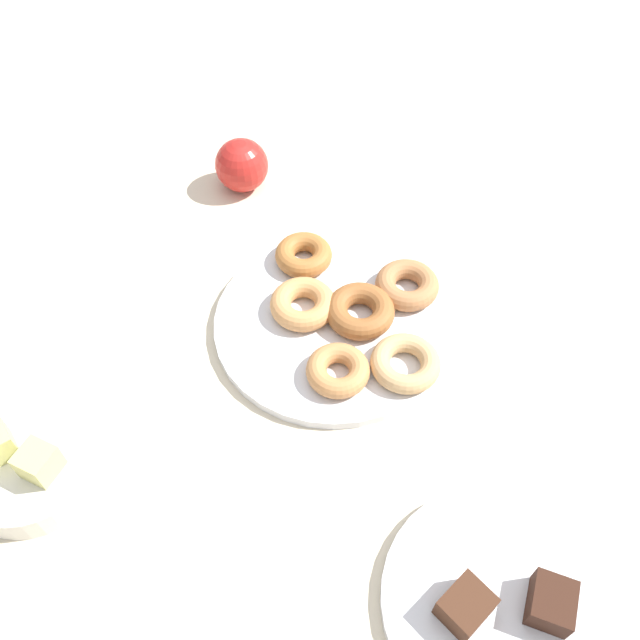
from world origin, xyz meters
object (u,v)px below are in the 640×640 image
(cake_plate, at_px, (503,604))
(brownie_near, at_px, (551,603))
(donut_4, at_px, (360,311))
(melon_chunk_left, at_px, (39,462))
(donut_2, at_px, (303,304))
(donut_5, at_px, (405,363))
(fruit_bowl, at_px, (32,464))
(apple, at_px, (242,165))
(brownie_far, at_px, (466,606))
(donut_0, at_px, (338,370))
(donut_3, at_px, (407,285))
(donut_1, at_px, (304,255))
(donut_plate, at_px, (333,322))

(cake_plate, distance_m, brownie_near, 0.05)
(donut_4, xyz_separation_m, melon_chunk_left, (0.16, 0.38, 0.03))
(donut_2, distance_m, donut_5, 0.16)
(donut_2, xyz_separation_m, fruit_bowl, (0.12, 0.35, -0.01))
(apple, bearing_deg, brownie_far, 145.96)
(donut_0, xyz_separation_m, donut_3, (-0.00, -0.17, 0.00))
(donut_0, distance_m, donut_1, 0.20)
(donut_2, height_order, donut_5, donut_2)
(melon_chunk_left, bearing_deg, donut_plate, -110.52)
(donut_4, height_order, fruit_bowl, donut_4)
(donut_2, xyz_separation_m, donut_5, (-0.16, 0.01, -0.00))
(donut_1, bearing_deg, cake_plate, 147.97)
(donut_4, xyz_separation_m, fruit_bowl, (0.19, 0.38, -0.01))
(fruit_bowl, bearing_deg, donut_1, -99.63)
(donut_3, height_order, apple, apple)
(donut_2, bearing_deg, donut_3, -132.54)
(donut_0, xyz_separation_m, donut_5, (-0.06, -0.06, -0.00))
(donut_4, bearing_deg, donut_1, -19.59)
(donut_2, xyz_separation_m, donut_3, (-0.10, -0.11, -0.00))
(donut_plate, bearing_deg, fruit_bowl, 65.69)
(donut_plate, bearing_deg, brownie_far, 142.61)
(donut_0, height_order, brownie_far, brownie_far)
(donut_1, distance_m, donut_2, 0.09)
(donut_4, bearing_deg, donut_2, 24.66)
(fruit_bowl, bearing_deg, donut_5, -129.02)
(donut_3, height_order, brownie_near, brownie_near)
(donut_plate, xyz_separation_m, donut_3, (-0.06, -0.10, 0.02))
(donut_3, distance_m, apple, 0.33)
(brownie_near, xyz_separation_m, apple, (0.64, -0.34, 0.01))
(donut_4, distance_m, brownie_far, 0.37)
(donut_4, xyz_separation_m, donut_5, (-0.09, 0.04, -0.00))
(donut_3, bearing_deg, apple, -10.60)
(donut_5, relative_size, apple, 1.05)
(fruit_bowl, distance_m, apple, 0.53)
(donut_plate, height_order, melon_chunk_left, melon_chunk_left)
(brownie_far, bearing_deg, donut_2, -32.84)
(brownie_near, relative_size, fruit_bowl, 0.29)
(brownie_far, bearing_deg, brownie_near, -143.97)
(donut_5, xyz_separation_m, fruit_bowl, (0.28, 0.34, -0.01))
(donut_4, height_order, apple, apple)
(donut_3, height_order, donut_4, donut_4)
(donut_0, height_order, melon_chunk_left, melon_chunk_left)
(melon_chunk_left, bearing_deg, brownie_near, -160.62)
(donut_5, bearing_deg, fruit_bowl, 50.98)
(donut_0, bearing_deg, donut_1, -43.03)
(apple, bearing_deg, donut_2, 144.23)
(donut_3, height_order, donut_5, donut_3)
(donut_2, height_order, donut_3, same)
(donut_3, height_order, fruit_bowl, donut_3)
(fruit_bowl, bearing_deg, donut_3, -115.65)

